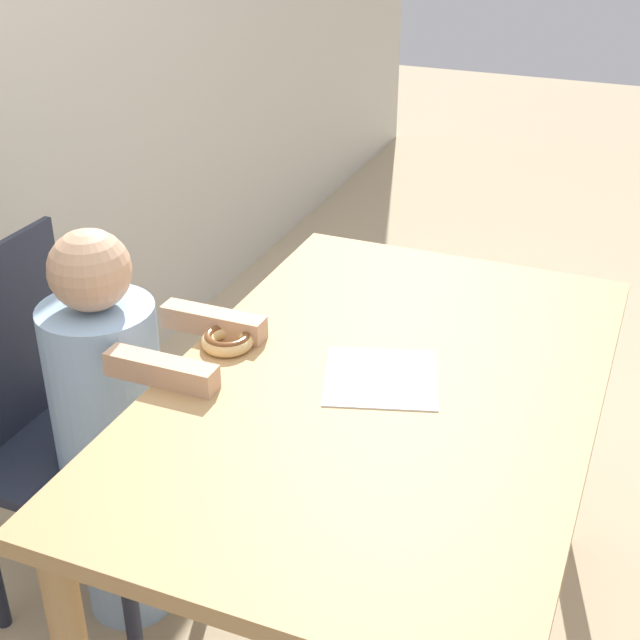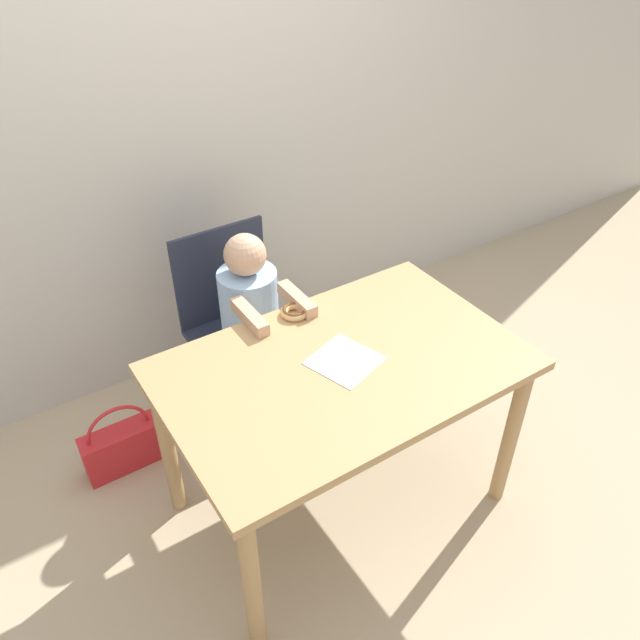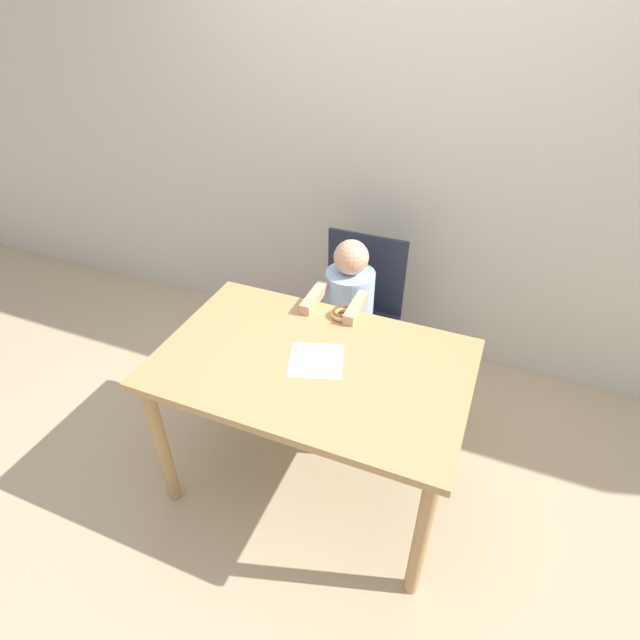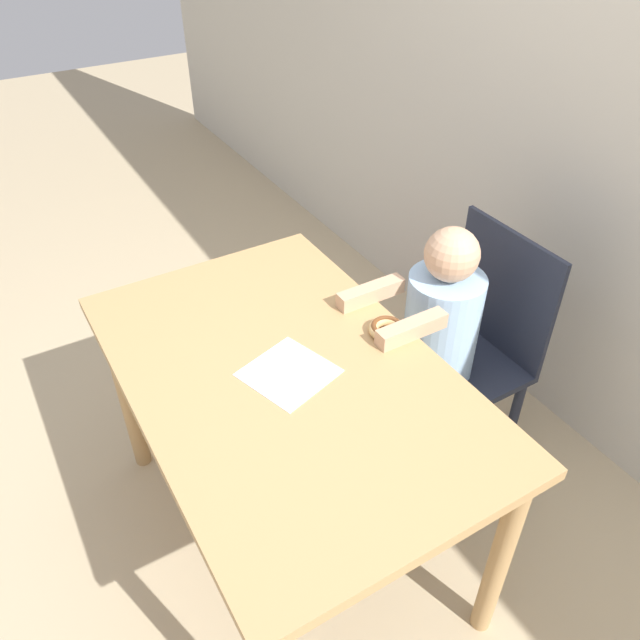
{
  "view_description": "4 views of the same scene",
  "coord_description": "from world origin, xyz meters",
  "views": [
    {
      "loc": [
        -1.4,
        -0.44,
        1.69
      ],
      "look_at": [
        -0.02,
        0.12,
        0.88
      ],
      "focal_mm": 50.0,
      "sensor_mm": 36.0,
      "label": 1
    },
    {
      "loc": [
        -0.98,
        -1.36,
        2.2
      ],
      "look_at": [
        -0.02,
        0.12,
        0.88
      ],
      "focal_mm": 35.0,
      "sensor_mm": 36.0,
      "label": 2
    },
    {
      "loc": [
        0.61,
        -1.42,
        2.1
      ],
      "look_at": [
        -0.02,
        0.12,
        0.88
      ],
      "focal_mm": 28.0,
      "sensor_mm": 36.0,
      "label": 3
    },
    {
      "loc": [
        1.14,
        -0.57,
        1.93
      ],
      "look_at": [
        -0.02,
        0.12,
        0.88
      ],
      "focal_mm": 35.0,
      "sensor_mm": 36.0,
      "label": 4
    }
  ],
  "objects": [
    {
      "name": "napkin",
      "position": [
        0.01,
        0.01,
        0.77
      ],
      "size": [
        0.27,
        0.27,
        0.0
      ],
      "color": "white",
      "rests_on": "dining_table"
    },
    {
      "name": "donut",
      "position": [
        0.01,
        0.34,
        0.78
      ],
      "size": [
        0.11,
        0.11,
        0.03
      ],
      "color": "#DBB270",
      "rests_on": "dining_table"
    },
    {
      "name": "ground_plane",
      "position": [
        0.0,
        0.0,
        0.0
      ],
      "size": [
        12.0,
        12.0,
        0.0
      ],
      "primitive_type": "plane",
      "color": "tan"
    },
    {
      "name": "chair",
      "position": [
        -0.05,
        0.75,
        0.47
      ],
      "size": [
        0.44,
        0.45,
        0.91
      ],
      "color": "#232838",
      "rests_on": "ground_plane"
    },
    {
      "name": "wall_back",
      "position": [
        0.0,
        1.25,
        1.25
      ],
      "size": [
        8.0,
        0.05,
        2.5
      ],
      "color": "beige",
      "rests_on": "ground_plane"
    },
    {
      "name": "handbag",
      "position": [
        -0.69,
        0.68,
        0.12
      ],
      "size": [
        0.35,
        0.12,
        0.35
      ],
      "color": "red",
      "rests_on": "ground_plane"
    },
    {
      "name": "child_figure",
      "position": [
        -0.05,
        0.61,
        0.51
      ],
      "size": [
        0.26,
        0.46,
        1.01
      ],
      "color": "#99BCE0",
      "rests_on": "ground_plane"
    },
    {
      "name": "dining_table",
      "position": [
        0.0,
        0.0,
        0.66
      ],
      "size": [
        1.28,
        0.82,
        0.76
      ],
      "color": "tan",
      "rests_on": "ground_plane"
    }
  ]
}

